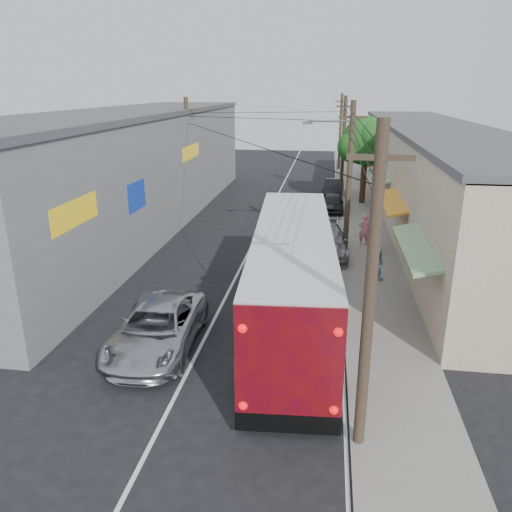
{
  "coord_description": "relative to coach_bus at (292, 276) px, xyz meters",
  "views": [
    {
      "loc": [
        4.14,
        -12.69,
        8.57
      ],
      "look_at": [
        1.3,
        6.84,
        1.89
      ],
      "focal_mm": 35.0,
      "sensor_mm": 36.0,
      "label": 1
    }
  ],
  "objects": [
    {
      "name": "utility_poles",
      "position": [
        0.13,
        15.78,
        2.17
      ],
      "size": [
        11.8,
        45.28,
        8.0
      ],
      "color": "#473828",
      "rests_on": "ground"
    },
    {
      "name": "coach_bus",
      "position": [
        0.0,
        0.0,
        0.0
      ],
      "size": [
        3.68,
        13.26,
        3.78
      ],
      "rotation": [
        0.0,
        0.0,
        0.06
      ],
      "color": "silver",
      "rests_on": "ground"
    },
    {
      "name": "street_tree",
      "position": [
        3.88,
        21.47,
        2.72
      ],
      "size": [
        4.4,
        4.0,
        6.6
      ],
      "color": "#3F2B19",
      "rests_on": "ground"
    },
    {
      "name": "ground",
      "position": [
        -2.99,
        -4.55,
        -1.96
      ],
      "size": [
        120.0,
        120.0,
        0.0
      ],
      "primitive_type": "plane",
      "color": "black",
      "rests_on": "ground"
    },
    {
      "name": "parked_car_mid",
      "position": [
        1.56,
        18.44,
        -1.3
      ],
      "size": [
        1.59,
        3.88,
        1.32
      ],
      "primitive_type": "imported",
      "rotation": [
        0.0,
        0.0,
        -0.01
      ],
      "color": "#232428",
      "rests_on": "ground"
    },
    {
      "name": "building_left",
      "position": [
        -11.49,
        13.45,
        1.7
      ],
      "size": [
        7.2,
        36.0,
        7.25
      ],
      "color": "gray",
      "rests_on": "ground"
    },
    {
      "name": "sidewalk",
      "position": [
        3.51,
        15.45,
        -1.9
      ],
      "size": [
        3.0,
        80.0,
        0.12
      ],
      "primitive_type": "cube",
      "color": "slate",
      "rests_on": "ground"
    },
    {
      "name": "pedestrian_far",
      "position": [
        3.59,
        5.03,
        -1.12
      ],
      "size": [
        0.88,
        0.83,
        1.43
      ],
      "primitive_type": "imported",
      "rotation": [
        0.0,
        0.0,
        2.59
      ],
      "color": "#8DB1CD",
      "rests_on": "sidewalk"
    },
    {
      "name": "parked_suv",
      "position": [
        1.19,
        8.45,
        -1.18
      ],
      "size": [
        2.43,
        5.45,
        1.55
      ],
      "primitive_type": "imported",
      "rotation": [
        0.0,
        0.0,
        0.05
      ],
      "color": "gray",
      "rests_on": "ground"
    },
    {
      "name": "parked_car_far",
      "position": [
        1.61,
        24.43,
        -1.29
      ],
      "size": [
        1.85,
        4.16,
        1.33
      ],
      "primitive_type": "imported",
      "rotation": [
        0.0,
        0.0,
        -0.11
      ],
      "color": "black",
      "rests_on": "ground"
    },
    {
      "name": "jeepney",
      "position": [
        -4.39,
        -2.53,
        -1.17
      ],
      "size": [
        2.81,
        5.72,
        1.56
      ],
      "primitive_type": "imported",
      "rotation": [
        0.0,
        0.0,
        0.04
      ],
      "color": "#B9B8C0",
      "rests_on": "ground"
    },
    {
      "name": "pedestrian_near",
      "position": [
        3.27,
        10.33,
        -0.95
      ],
      "size": [
        0.72,
        0.55,
        1.77
      ],
      "primitive_type": "imported",
      "rotation": [
        0.0,
        0.0,
        3.36
      ],
      "color": "pink",
      "rests_on": "sidewalk"
    },
    {
      "name": "building_right",
      "position": [
        8.0,
        17.45,
        1.19
      ],
      "size": [
        7.09,
        40.0,
        6.25
      ],
      "color": "beige",
      "rests_on": "ground"
    }
  ]
}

